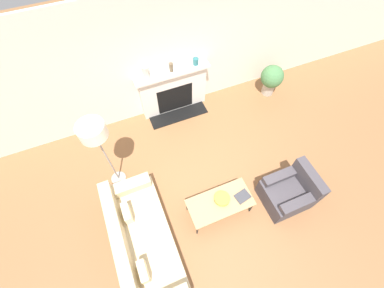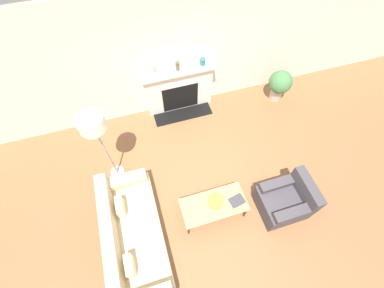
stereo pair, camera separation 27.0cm
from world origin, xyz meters
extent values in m
plane|color=brown|center=(0.00, 0.00, 0.00)|extent=(18.00, 18.00, 0.00)
cube|color=silver|center=(0.00, 2.75, 1.45)|extent=(18.00, 0.06, 2.90)
cube|color=silver|center=(0.04, 2.62, 0.56)|extent=(1.57, 0.20, 1.12)
cube|color=black|center=(0.04, 2.54, 0.40)|extent=(0.86, 0.04, 0.73)
cube|color=black|center=(0.04, 2.34, 0.01)|extent=(1.41, 0.40, 0.02)
cube|color=silver|center=(0.04, 2.59, 1.15)|extent=(1.69, 0.28, 0.05)
cube|color=#CCB78E|center=(-1.56, -0.28, 0.20)|extent=(0.92, 2.21, 0.40)
cube|color=#CCB78E|center=(-1.93, -0.28, 0.61)|extent=(0.20, 2.21, 0.40)
cube|color=#CCB78E|center=(-1.56, 0.71, 0.51)|extent=(0.85, 0.22, 0.20)
cube|color=beige|center=(-1.70, -0.78, 0.54)|extent=(0.12, 0.32, 0.28)
cube|color=beige|center=(-1.70, 0.21, 0.54)|extent=(0.12, 0.32, 0.28)
cube|color=#423D42|center=(1.22, -0.48, 0.22)|extent=(0.86, 0.77, 0.44)
cube|color=#423D42|center=(1.57, -0.48, 0.64)|extent=(0.18, 0.77, 0.40)
cube|color=#423D42|center=(1.22, -0.19, 0.51)|extent=(0.78, 0.18, 0.13)
cube|color=#423D42|center=(1.22, -0.77, 0.51)|extent=(0.78, 0.18, 0.13)
cube|color=tan|center=(-0.09, -0.19, 0.42)|extent=(1.20, 0.58, 0.03)
cylinder|color=black|center=(-0.64, -0.44, 0.20)|extent=(0.03, 0.03, 0.41)
cylinder|color=black|center=(0.47, -0.44, 0.20)|extent=(0.03, 0.03, 0.41)
cylinder|color=black|center=(-0.64, 0.05, 0.20)|extent=(0.03, 0.03, 0.41)
cylinder|color=black|center=(0.47, 0.05, 0.20)|extent=(0.03, 0.03, 0.41)
cylinder|color=gold|center=(-0.04, -0.16, 0.45)|extent=(0.10, 0.10, 0.02)
cylinder|color=gold|center=(-0.04, -0.16, 0.49)|extent=(0.29, 0.29, 0.06)
cube|color=#38383D|center=(0.34, -0.26, 0.45)|extent=(0.30, 0.25, 0.02)
cylinder|color=gray|center=(-1.74, 1.22, 0.01)|extent=(0.30, 0.30, 0.03)
cylinder|color=gray|center=(-1.74, 1.22, 0.84)|extent=(0.03, 0.03, 1.62)
cylinder|color=silver|center=(-1.74, 1.22, 1.74)|extent=(0.45, 0.45, 0.26)
cylinder|color=beige|center=(-0.51, 2.62, 1.32)|extent=(0.13, 0.13, 0.29)
cylinder|color=brown|center=(0.04, 2.62, 1.27)|extent=(0.09, 0.09, 0.20)
cylinder|color=#28666B|center=(0.61, 2.62, 1.25)|extent=(0.12, 0.12, 0.15)
cylinder|color=#B2A899|center=(2.46, 2.17, 0.15)|extent=(0.30, 0.30, 0.30)
sphere|color=#477A47|center=(2.46, 2.17, 0.55)|extent=(0.56, 0.56, 0.56)
camera|label=1|loc=(-1.18, -1.50, 4.96)|focal=24.00mm
camera|label=2|loc=(-0.93, -1.59, 4.96)|focal=24.00mm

